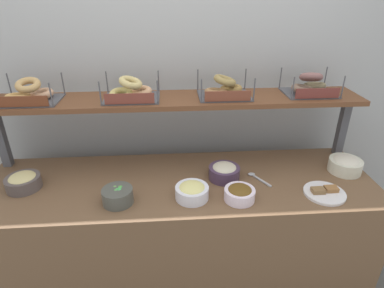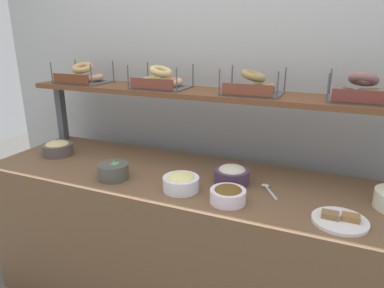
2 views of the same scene
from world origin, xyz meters
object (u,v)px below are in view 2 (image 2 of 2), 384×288
object	(u,v)px
serving_spoon_near_plate	(268,189)
bagel_basket_everything	(252,86)
bagel_basket_plain	(161,80)
bagel_basket_sesame	(83,76)
bowl_egg_salad	(181,182)
bagel_basket_poppy	(361,91)
bowl_chocolate_spread	(228,194)
bowl_veggie_mix	(113,171)
bowl_hummus	(58,148)
serving_plate_white	(340,220)
bowl_tuna_salad	(232,174)

from	to	relation	value
serving_spoon_near_plate	bagel_basket_everything	xyz separation A→B (m)	(-0.17, 0.27, 0.47)
bagel_basket_everything	bagel_basket_plain	bearing A→B (deg)	-179.41
serving_spoon_near_plate	bagel_basket_sesame	distance (m)	1.42
bowl_egg_salad	bagel_basket_poppy	world-z (taller)	bagel_basket_poppy
bowl_chocolate_spread	bagel_basket_everything	world-z (taller)	bagel_basket_everything
bowl_chocolate_spread	serving_spoon_near_plate	world-z (taller)	bowl_chocolate_spread
bowl_egg_salad	bagel_basket_sesame	xyz separation A→B (m)	(-0.92, 0.43, 0.43)
bowl_egg_salad	bowl_veggie_mix	xyz separation A→B (m)	(-0.40, -0.01, 0.00)
bagel_basket_sesame	bowl_hummus	bearing A→B (deg)	-97.23
bowl_chocolate_spread	bagel_basket_poppy	bearing A→B (deg)	43.33
serving_plate_white	bagel_basket_poppy	xyz separation A→B (m)	(0.03, 0.47, 0.47)
bowl_tuna_salad	bagel_basket_poppy	xyz separation A→B (m)	(0.56, 0.27, 0.43)
bowl_veggie_mix	bowl_tuna_salad	distance (m)	0.63
bowl_veggie_mix	serving_plate_white	xyz separation A→B (m)	(1.13, -0.01, -0.03)
bowl_tuna_salad	bowl_chocolate_spread	xyz separation A→B (m)	(0.05, -0.22, -0.01)
bowl_chocolate_spread	bagel_basket_poppy	size ratio (longest dim) A/B	0.53
bowl_hummus	bagel_basket_everything	bearing A→B (deg)	13.06
serving_spoon_near_plate	bagel_basket_everything	distance (m)	0.57
bagel_basket_sesame	bagel_basket_poppy	world-z (taller)	bagel_basket_poppy
bagel_basket_sesame	bowl_chocolate_spread	bearing A→B (deg)	-21.34
bagel_basket_everything	bowl_veggie_mix	bearing A→B (deg)	-144.33
bowl_egg_salad	serving_spoon_near_plate	bearing A→B (deg)	22.93
bowl_egg_salad	bagel_basket_sesame	bearing A→B (deg)	155.13
bagel_basket_sesame	bagel_basket_poppy	distance (m)	1.69
bowl_egg_salad	bagel_basket_plain	world-z (taller)	bagel_basket_plain
bagel_basket_everything	serving_spoon_near_plate	bearing A→B (deg)	-57.42
bagel_basket_plain	bagel_basket_sesame	bearing A→B (deg)	-179.39
bowl_tuna_salad	bagel_basket_poppy	distance (m)	0.76
bowl_veggie_mix	bagel_basket_plain	distance (m)	0.62
bowl_chocolate_spread	bagel_basket_sesame	world-z (taller)	bagel_basket_sesame
bowl_hummus	bagel_basket_poppy	world-z (taller)	bagel_basket_poppy
bowl_veggie_mix	serving_plate_white	size ratio (longest dim) A/B	0.72
bagel_basket_poppy	bowl_chocolate_spread	bearing A→B (deg)	-136.67
bowl_tuna_salad	bagel_basket_sesame	bearing A→B (deg)	167.85
bowl_veggie_mix	serving_plate_white	world-z (taller)	bowl_veggie_mix
bowl_egg_salad	bowl_tuna_salad	bearing A→B (deg)	41.56
bowl_chocolate_spread	bowl_hummus	bearing A→B (deg)	170.74
bowl_tuna_salad	bowl_egg_salad	bearing A→B (deg)	-138.44
bowl_veggie_mix	serving_plate_white	distance (m)	1.13
bowl_veggie_mix	bowl_chocolate_spread	world-z (taller)	bowl_veggie_mix
bagel_basket_plain	bagel_basket_poppy	world-z (taller)	bagel_basket_poppy
bowl_egg_salad	bowl_chocolate_spread	world-z (taller)	bowl_egg_salad
bowl_tuna_salad	serving_spoon_near_plate	world-z (taller)	bowl_tuna_salad
serving_plate_white	bagel_basket_poppy	size ratio (longest dim) A/B	0.73
bowl_tuna_salad	bagel_basket_plain	bearing A→B (deg)	155.29
bowl_hummus	bagel_basket_everything	xyz separation A→B (m)	(1.18, 0.27, 0.43)
bowl_tuna_salad	serving_spoon_near_plate	size ratio (longest dim) A/B	1.18
bowl_hummus	bagel_basket_poppy	bearing A→B (deg)	9.49
bowl_egg_salad	bagel_basket_plain	bearing A→B (deg)	127.62
bowl_egg_salad	serving_spoon_near_plate	xyz separation A→B (m)	(0.40, 0.17, -0.04)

